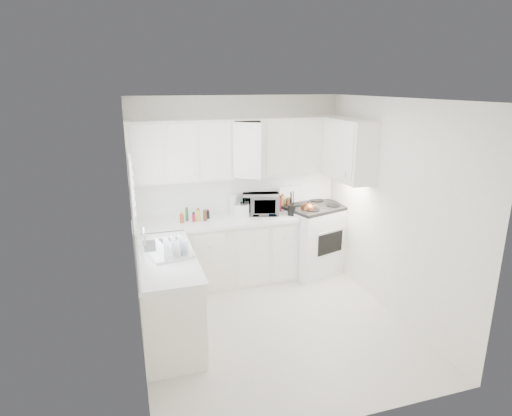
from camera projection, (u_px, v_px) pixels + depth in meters
name	position (u px, v px, depth m)	size (l,w,h in m)	color
floor	(274.00, 325.00, 5.09)	(3.20, 3.20, 0.00)	silver
ceiling	(276.00, 99.00, 4.36)	(3.20, 3.20, 0.00)	white
wall_back	(237.00, 188.00, 6.19)	(3.00, 3.00, 0.00)	white
wall_front	(346.00, 282.00, 3.26)	(3.00, 3.00, 0.00)	white
wall_left	(134.00, 234.00, 4.29)	(3.20, 3.20, 0.00)	white
wall_right	(392.00, 209.00, 5.15)	(3.20, 3.20, 0.00)	white
window_blinds	(133.00, 201.00, 4.55)	(0.06, 0.96, 1.06)	white
lower_cabinets_back	(217.00, 253.00, 6.04)	(2.22, 0.60, 0.90)	white
lower_cabinets_left	(167.00, 297.00, 4.80)	(0.60, 1.60, 0.90)	white
countertop_back	(216.00, 222.00, 5.90)	(2.24, 0.64, 0.05)	white
countertop_left	(165.00, 258.00, 4.67)	(0.64, 1.62, 0.05)	white
backsplash_back	(238.00, 193.00, 6.20)	(2.98, 0.02, 0.55)	white
backsplash_left	(135.00, 235.00, 4.50)	(0.02, 1.60, 0.55)	white
upper_cabinets_back	(240.00, 177.00, 5.98)	(3.00, 0.33, 0.80)	white
upper_cabinets_right	(348.00, 180.00, 5.80)	(0.33, 0.90, 0.80)	white
sink	(162.00, 235.00, 4.95)	(0.42, 0.38, 0.30)	gray
stove	(314.00, 229.00, 6.40)	(0.86, 0.70, 1.32)	white
tea_kettle	(308.00, 208.00, 6.09)	(0.24, 0.20, 0.22)	brown
frying_pan	(321.00, 206.00, 6.51)	(0.25, 0.42, 0.04)	black
microwave	(261.00, 202.00, 6.13)	(0.51, 0.28, 0.35)	gray
rice_cooker	(241.00, 209.00, 5.99)	(0.22, 0.22, 0.22)	white
paper_towel	(234.00, 205.00, 6.12)	(0.12, 0.12, 0.27)	white
utensil_crock	(292.00, 203.00, 6.05)	(0.12, 0.12, 0.36)	black
dish_rack	(171.00, 247.00, 4.60)	(0.42, 0.31, 0.23)	white
spice_left_0	(181.00, 216.00, 5.86)	(0.06, 0.06, 0.13)	#964429
spice_left_1	(188.00, 217.00, 5.80)	(0.06, 0.06, 0.13)	#267234
spice_left_2	(192.00, 215.00, 5.90)	(0.06, 0.06, 0.13)	#A2153A
spice_left_3	(199.00, 216.00, 5.84)	(0.06, 0.06, 0.13)	gold
spice_left_4	(203.00, 214.00, 5.95)	(0.06, 0.06, 0.13)	#5E2F1A
spice_left_5	(209.00, 215.00, 5.89)	(0.06, 0.06, 0.13)	black
sauce_right_0	(278.00, 204.00, 6.30)	(0.06, 0.06, 0.19)	#A2153A
sauce_right_1	(283.00, 205.00, 6.26)	(0.06, 0.06, 0.19)	gold
sauce_right_2	(285.00, 204.00, 6.33)	(0.06, 0.06, 0.19)	#5E2F1A
sauce_right_3	(290.00, 204.00, 6.29)	(0.06, 0.06, 0.19)	black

